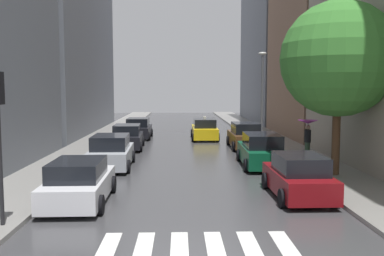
% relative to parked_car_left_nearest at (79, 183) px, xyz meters
% --- Properties ---
extents(ground_plane, '(28.00, 72.00, 0.04)m').
position_rel_parked_car_left_nearest_xyz_m(ground_plane, '(3.94, 18.36, -0.75)').
color(ground_plane, '#3B3B3E').
extents(sidewalk_left, '(3.00, 72.00, 0.15)m').
position_rel_parked_car_left_nearest_xyz_m(sidewalk_left, '(-2.56, 18.36, -0.65)').
color(sidewalk_left, gray).
rests_on(sidewalk_left, ground).
extents(sidewalk_right, '(3.00, 72.00, 0.15)m').
position_rel_parked_car_left_nearest_xyz_m(sidewalk_right, '(10.44, 18.36, -0.65)').
color(sidewalk_right, gray).
rests_on(sidewalk_right, ground).
extents(crosswalk_stripes, '(4.95, 2.20, 0.01)m').
position_rel_parked_car_left_nearest_xyz_m(crosswalk_stripes, '(3.94, -4.21, -0.72)').
color(crosswalk_stripes, silver).
rests_on(crosswalk_stripes, ground).
extents(building_left_mid, '(6.00, 20.75, 17.69)m').
position_rel_parked_car_left_nearest_xyz_m(building_left_mid, '(-7.06, 24.22, 8.11)').
color(building_left_mid, slate).
rests_on(building_left_mid, ground).
extents(building_right_far, '(6.00, 17.27, 16.12)m').
position_rel_parked_car_left_nearest_xyz_m(building_right_far, '(14.94, 35.60, 7.33)').
color(building_right_far, slate).
rests_on(building_right_far, ground).
extents(parked_car_left_nearest, '(2.17, 4.41, 1.54)m').
position_rel_parked_car_left_nearest_xyz_m(parked_car_left_nearest, '(0.00, 0.00, 0.00)').
color(parked_car_left_nearest, silver).
rests_on(parked_car_left_nearest, ground).
extents(parked_car_left_second, '(2.24, 4.55, 1.67)m').
position_rel_parked_car_left_nearest_xyz_m(parked_car_left_second, '(0.05, 6.61, 0.05)').
color(parked_car_left_second, '#B2B7BF').
rests_on(parked_car_left_second, ground).
extents(parked_car_left_third, '(2.22, 4.43, 1.62)m').
position_rel_parked_car_left_nearest_xyz_m(parked_car_left_third, '(0.05, 13.32, 0.03)').
color(parked_car_left_third, black).
rests_on(parked_car_left_third, ground).
extents(parked_car_left_fourth, '(2.09, 4.17, 1.64)m').
position_rel_parked_car_left_nearest_xyz_m(parked_car_left_fourth, '(0.22, 19.13, 0.04)').
color(parked_car_left_fourth, black).
rests_on(parked_car_left_fourth, ground).
extents(parked_car_right_nearest, '(2.05, 4.11, 1.60)m').
position_rel_parked_car_left_nearest_xyz_m(parked_car_right_nearest, '(7.85, 0.58, 0.02)').
color(parked_car_right_nearest, maroon).
rests_on(parked_car_right_nearest, ground).
extents(parked_car_right_second, '(2.24, 4.80, 1.69)m').
position_rel_parked_car_left_nearest_xyz_m(parked_car_right_second, '(7.69, 6.83, 0.06)').
color(parked_car_right_second, '#0C4C2D').
rests_on(parked_car_right_second, ground).
extents(parked_car_right_third, '(2.08, 4.54, 1.72)m').
position_rel_parked_car_left_nearest_xyz_m(parked_car_right_third, '(7.86, 13.41, 0.07)').
color(parked_car_right_third, brown).
rests_on(parked_car_right_third, ground).
extents(taxi_midroad, '(2.08, 4.69, 1.81)m').
position_rel_parked_car_left_nearest_xyz_m(taxi_midroad, '(5.45, 18.44, 0.04)').
color(taxi_midroad, yellow).
rests_on(taxi_midroad, ground).
extents(pedestrian_foreground, '(1.10, 1.10, 2.10)m').
position_rel_parked_car_left_nearest_xyz_m(pedestrian_foreground, '(10.57, 8.46, 0.99)').
color(pedestrian_foreground, '#38513D').
rests_on(pedestrian_foreground, sidewalk_right).
extents(street_tree_right, '(5.09, 5.09, 7.67)m').
position_rel_parked_car_left_nearest_xyz_m(street_tree_right, '(10.47, 3.99, 4.54)').
color(street_tree_right, '#513823').
rests_on(street_tree_right, sidewalk_right).
extents(lamp_post_right, '(0.60, 0.28, 6.45)m').
position_rel_parked_car_left_nearest_xyz_m(lamp_post_right, '(9.49, 16.11, 3.17)').
color(lamp_post_right, '#595B60').
rests_on(lamp_post_right, sidewalk_right).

